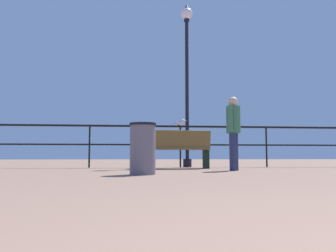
{
  "coord_description": "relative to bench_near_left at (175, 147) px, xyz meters",
  "views": [
    {
      "loc": [
        -1.3,
        0.33,
        0.31
      ],
      "look_at": [
        -0.38,
        8.92,
        1.05
      ],
      "focal_mm": 37.07,
      "sensor_mm": 36.0,
      "label": 1
    }
  ],
  "objects": [
    {
      "name": "lamppost_center",
      "position": [
        0.47,
        1.13,
        2.32
      ],
      "size": [
        0.33,
        0.33,
        4.54
      ],
      "color": "black",
      "rests_on": "ground_plane"
    },
    {
      "name": "person_at_railing",
      "position": [
        1.07,
        -1.18,
        0.37
      ],
      "size": [
        0.32,
        0.43,
        1.53
      ],
      "color": "navy",
      "rests_on": "ground_plane"
    },
    {
      "name": "pier_railing",
      "position": [
        0.25,
        0.92,
        0.31
      ],
      "size": [
        18.96,
        0.05,
        1.11
      ],
      "color": "black",
      "rests_on": "ground_plane"
    },
    {
      "name": "bench_near_left",
      "position": [
        0.0,
        0.0,
        0.0
      ],
      "size": [
        1.68,
        0.79,
        0.9
      ],
      "color": "brown",
      "rests_on": "ground_plane"
    },
    {
      "name": "seagull_on_rail",
      "position": [
        0.25,
        0.91,
        0.67
      ],
      "size": [
        0.34,
        0.22,
        0.17
      ],
      "color": "white",
      "rests_on": "pier_railing"
    },
    {
      "name": "trash_bin",
      "position": [
        -0.85,
        -2.48,
        -0.09
      ],
      "size": [
        0.44,
        0.44,
        0.84
      ],
      "color": "slate",
      "rests_on": "ground_plane"
    }
  ]
}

